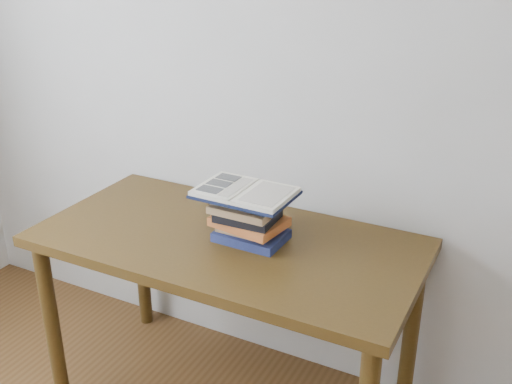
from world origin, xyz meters
The scene contains 3 objects.
desk centered at (-0.08, 1.38, 0.65)m, with size 1.39×0.69×0.74m.
book_stack centered at (0.01, 1.40, 0.83)m, with size 0.26×0.21×0.18m.
open_book centered at (0.00, 1.39, 0.93)m, with size 0.34×0.24×0.03m.
Camera 1 is at (0.89, -0.27, 1.75)m, focal length 42.00 mm.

